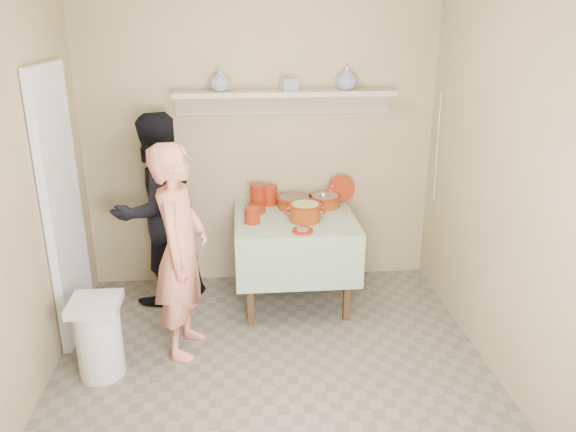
{
  "coord_description": "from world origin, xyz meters",
  "views": [
    {
      "loc": [
        -0.18,
        -2.99,
        2.31
      ],
      "look_at": [
        0.15,
        0.75,
        0.95
      ],
      "focal_mm": 35.0,
      "sensor_mm": 36.0,
      "label": 1
    }
  ],
  "objects": [
    {
      "name": "ground",
      "position": [
        0.0,
        0.0,
        0.0
      ],
      "size": [
        3.5,
        3.5,
        0.0
      ],
      "primitive_type": "plane",
      "color": "#6B6254",
      "rests_on": "ground"
    },
    {
      "name": "tile_panel",
      "position": [
        -1.46,
        0.95,
        1.0
      ],
      "size": [
        0.06,
        0.7,
        2.0
      ],
      "primitive_type": "cube",
      "color": "silver",
      "rests_on": "ground"
    },
    {
      "name": "plate_stack_a",
      "position": [
        -0.04,
        1.55,
        0.85
      ],
      "size": [
        0.14,
        0.14,
        0.19
      ],
      "primitive_type": "cylinder",
      "color": "#721000",
      "rests_on": "serving_table"
    },
    {
      "name": "plate_stack_b",
      "position": [
        0.06,
        1.58,
        0.84
      ],
      "size": [
        0.14,
        0.14,
        0.17
      ],
      "primitive_type": "cylinder",
      "color": "#721000",
      "rests_on": "serving_table"
    },
    {
      "name": "bowl_stack",
      "position": [
        -0.1,
        1.13,
        0.82
      ],
      "size": [
        0.12,
        0.12,
        0.12
      ],
      "primitive_type": "cylinder",
      "color": "#721000",
      "rests_on": "serving_table"
    },
    {
      "name": "empty_bowl",
      "position": [
        -0.07,
        1.39,
        0.79
      ],
      "size": [
        0.18,
        0.18,
        0.05
      ],
      "primitive_type": "cylinder",
      "color": "#721000",
      "rests_on": "serving_table"
    },
    {
      "name": "propped_lid",
      "position": [
        0.69,
        1.59,
        0.88
      ],
      "size": [
        0.24,
        0.09,
        0.23
      ],
      "primitive_type": "cylinder",
      "rotation": [
        1.31,
        0.0,
        0.08
      ],
      "color": "#721000",
      "rests_on": "serving_table"
    },
    {
      "name": "vase_right",
      "position": [
        0.71,
        1.63,
        1.81
      ],
      "size": [
        0.2,
        0.2,
        0.19
      ],
      "primitive_type": "imported",
      "rotation": [
        0.0,
        0.0,
        0.1
      ],
      "color": "navy",
      "rests_on": "wall_shelf"
    },
    {
      "name": "vase_left",
      "position": [
        -0.32,
        1.62,
        1.81
      ],
      "size": [
        0.19,
        0.19,
        0.18
      ],
      "primitive_type": "imported",
      "rotation": [
        0.0,
        0.0,
        0.1
      ],
      "color": "navy",
      "rests_on": "wall_shelf"
    },
    {
      "name": "ceramic_box",
      "position": [
        0.24,
        1.62,
        1.77
      ],
      "size": [
        0.15,
        0.13,
        0.09
      ],
      "primitive_type": "cube",
      "rotation": [
        0.0,
        0.0,
        0.33
      ],
      "color": "navy",
      "rests_on": "wall_shelf"
    },
    {
      "name": "person_cook",
      "position": [
        -0.6,
        0.6,
        0.77
      ],
      "size": [
        0.46,
        0.61,
        1.53
      ],
      "primitive_type": "imported",
      "rotation": [
        0.0,
        0.0,
        1.4
      ],
      "color": "#D3765B",
      "rests_on": "ground"
    },
    {
      "name": "person_helper",
      "position": [
        -0.87,
        1.41,
        0.8
      ],
      "size": [
        0.98,
        0.96,
        1.59
      ],
      "primitive_type": "imported",
      "rotation": [
        0.0,
        0.0,
        -2.43
      ],
      "color": "black",
      "rests_on": "ground"
    },
    {
      "name": "room_shell",
      "position": [
        0.0,
        0.0,
        1.61
      ],
      "size": [
        3.04,
        3.54,
        2.62
      ],
      "color": "tan",
      "rests_on": "ground"
    },
    {
      "name": "serving_table",
      "position": [
        0.25,
        1.28,
        0.64
      ],
      "size": [
        0.97,
        0.97,
        0.76
      ],
      "color": "#4C2D16",
      "rests_on": "ground"
    },
    {
      "name": "cazuela_meat_a",
      "position": [
        0.27,
        1.47,
        0.82
      ],
      "size": [
        0.3,
        0.3,
        0.1
      ],
      "color": "#66250B",
      "rests_on": "serving_table"
    },
    {
      "name": "cazuela_meat_b",
      "position": [
        0.53,
        1.49,
        0.82
      ],
      "size": [
        0.28,
        0.28,
        0.1
      ],
      "color": "#66250B",
      "rests_on": "serving_table"
    },
    {
      "name": "ladle",
      "position": [
        0.51,
        1.45,
        0.87
      ],
      "size": [
        0.08,
        0.26,
        0.19
      ],
      "color": "silver",
      "rests_on": "cazuela_meat_b"
    },
    {
      "name": "cazuela_rice",
      "position": [
        0.32,
        1.15,
        0.85
      ],
      "size": [
        0.33,
        0.25,
        0.14
      ],
      "color": "#66250B",
      "rests_on": "serving_table"
    },
    {
      "name": "front_plate",
      "position": [
        0.27,
        0.91,
        0.77
      ],
      "size": [
        0.16,
        0.16,
        0.03
      ],
      "color": "#721000",
      "rests_on": "serving_table"
    },
    {
      "name": "wall_shelf",
      "position": [
        0.2,
        1.65,
        1.67
      ],
      "size": [
        1.8,
        0.25,
        0.21
      ],
      "color": "tan",
      "rests_on": "room_shell"
    },
    {
      "name": "trash_bin",
      "position": [
        -1.15,
        0.34,
        0.28
      ],
      "size": [
        0.32,
        0.32,
        0.56
      ],
      "color": "silver",
      "rests_on": "ground"
    },
    {
      "name": "electrical_cord",
      "position": [
        1.47,
        1.48,
        1.25
      ],
      "size": [
        0.01,
        0.05,
        0.9
      ],
      "color": "silver",
      "rests_on": "wall_shelf"
    }
  ]
}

